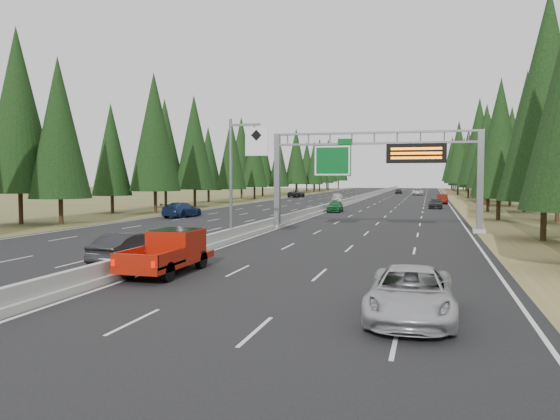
% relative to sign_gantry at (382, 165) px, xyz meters
% --- Properties ---
extents(road, '(32.00, 260.00, 0.08)m').
position_rel_sign_gantry_xyz_m(road, '(-8.92, 45.12, -5.23)').
color(road, black).
rests_on(road, ground).
extents(shoulder_right, '(3.60, 260.00, 0.06)m').
position_rel_sign_gantry_xyz_m(shoulder_right, '(8.88, 45.12, -5.24)').
color(shoulder_right, olive).
rests_on(shoulder_right, ground).
extents(shoulder_left, '(3.60, 260.00, 0.06)m').
position_rel_sign_gantry_xyz_m(shoulder_left, '(-26.72, 45.12, -5.24)').
color(shoulder_left, '#505226').
rests_on(shoulder_left, ground).
extents(median_barrier, '(0.70, 260.00, 0.85)m').
position_rel_sign_gantry_xyz_m(median_barrier, '(-8.92, 45.12, -4.85)').
color(median_barrier, '#969791').
rests_on(median_barrier, road).
extents(sign_gantry, '(16.75, 0.98, 7.80)m').
position_rel_sign_gantry_xyz_m(sign_gantry, '(0.00, 0.00, 0.00)').
color(sign_gantry, slate).
rests_on(sign_gantry, road).
extents(hov_sign_pole, '(2.80, 0.50, 8.00)m').
position_rel_sign_gantry_xyz_m(hov_sign_pole, '(-8.33, -9.92, -0.54)').
color(hov_sign_pole, slate).
rests_on(hov_sign_pole, road).
extents(tree_row_right, '(12.30, 238.76, 18.72)m').
position_rel_sign_gantry_xyz_m(tree_row_right, '(13.01, 42.59, 4.22)').
color(tree_row_right, black).
rests_on(tree_row_right, ground).
extents(tree_row_left, '(12.12, 242.75, 18.95)m').
position_rel_sign_gantry_xyz_m(tree_row_left, '(-31.03, 31.74, 4.21)').
color(tree_row_left, black).
rests_on(tree_row_left, ground).
extents(silver_minivan, '(2.56, 5.48, 1.52)m').
position_rel_sign_gantry_xyz_m(silver_minivan, '(3.13, -26.88, -4.43)').
color(silver_minivan, '#ACACB1').
rests_on(silver_minivan, road).
extents(red_pickup, '(2.05, 5.74, 1.87)m').
position_rel_sign_gantry_xyz_m(red_pickup, '(-7.42, -21.39, -4.15)').
color(red_pickup, black).
rests_on(red_pickup, road).
extents(car_ahead_green, '(1.82, 4.24, 1.43)m').
position_rel_sign_gantry_xyz_m(car_ahead_green, '(-7.42, 22.11, -4.48)').
color(car_ahead_green, '#155E2B').
rests_on(car_ahead_green, road).
extents(car_ahead_dkred, '(1.70, 4.58, 1.50)m').
position_rel_sign_gantry_xyz_m(car_ahead_dkred, '(5.58, 46.75, -4.44)').
color(car_ahead_dkred, '#56120C').
rests_on(car_ahead_dkred, road).
extents(car_ahead_dkgrey, '(1.94, 4.57, 1.32)m').
position_rel_sign_gantry_xyz_m(car_ahead_dkgrey, '(4.44, 33.16, -4.53)').
color(car_ahead_dkgrey, black).
rests_on(car_ahead_dkgrey, road).
extents(car_ahead_white, '(2.64, 5.67, 1.57)m').
position_rel_sign_gantry_xyz_m(car_ahead_white, '(0.90, 88.90, -4.40)').
color(car_ahead_white, silver).
rests_on(car_ahead_white, road).
extents(car_ahead_far, '(1.69, 3.80, 1.27)m').
position_rel_sign_gantry_xyz_m(car_ahead_far, '(-3.98, 98.08, -4.55)').
color(car_ahead_far, black).
rests_on(car_ahead_far, road).
extents(car_onc_near, '(2.06, 4.81, 1.54)m').
position_rel_sign_gantry_xyz_m(car_onc_near, '(-10.42, -19.88, -4.42)').
color(car_onc_near, black).
rests_on(car_onc_near, road).
extents(car_onc_blue, '(2.77, 5.67, 1.59)m').
position_rel_sign_gantry_xyz_m(car_onc_blue, '(-21.58, 9.21, -4.40)').
color(car_onc_blue, '#16274E').
rests_on(car_onc_blue, road).
extents(car_onc_white, '(2.26, 4.79, 1.59)m').
position_rel_sign_gantry_xyz_m(car_onc_white, '(-11.46, 48.52, -4.40)').
color(car_onc_white, '#B7B7B7').
rests_on(car_onc_white, road).
extents(car_onc_far, '(2.82, 5.52, 1.49)m').
position_rel_sign_gantry_xyz_m(car_onc_far, '(-23.42, 68.00, -4.44)').
color(car_onc_far, black).
rests_on(car_onc_far, road).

